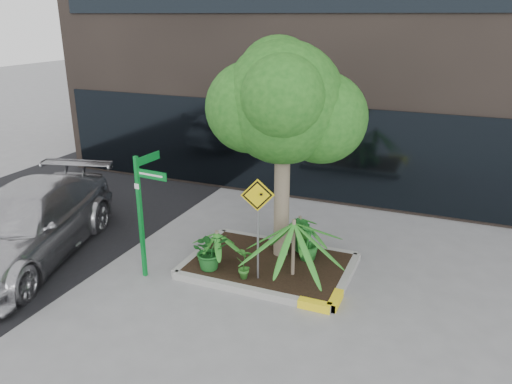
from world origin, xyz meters
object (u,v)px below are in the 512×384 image
at_px(tree, 284,103).
at_px(cattle_sign, 258,213).
at_px(parked_car, 25,225).
at_px(street_sign_post, 143,204).

distance_m(tree, cattle_sign, 2.19).
bearing_deg(cattle_sign, tree, 64.09).
relative_size(tree, parked_car, 0.87).
distance_m(parked_car, street_sign_post, 2.93).
bearing_deg(cattle_sign, street_sign_post, 169.03).
height_order(street_sign_post, cattle_sign, street_sign_post).
xyz_separation_m(street_sign_post, cattle_sign, (2.18, 0.49, -0.02)).
height_order(parked_car, cattle_sign, cattle_sign).
bearing_deg(parked_car, tree, 7.20).
bearing_deg(street_sign_post, parked_car, -167.72).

